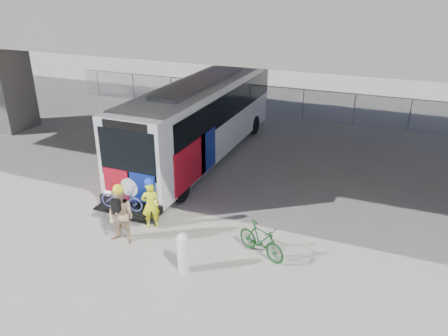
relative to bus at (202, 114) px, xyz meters
The scene contains 8 objects.
ground 5.04m from the bus, 64.12° to the right, with size 160.00×160.00×0.00m, color #9E9991.
bus is the anchor object (origin of this frame).
overpass 4.87m from the bus, ahead, with size 40.00×16.00×7.95m.
chainlink_fence 8.16m from the bus, 75.76° to the left, with size 30.00×0.06×30.00m.
bollard 9.02m from the bus, 68.57° to the right, with size 0.33×0.33×1.27m.
cyclist_hivis 6.71m from the bus, 80.39° to the right, with size 0.73×0.68×1.83m.
cyclist_tan 7.81m from the bus, 84.50° to the right, with size 0.93×0.73×2.07m.
bike_parked 8.56m from the bus, 52.75° to the right, with size 0.51×1.80×1.08m, color #16451C.
Camera 1 is at (6.36, -13.46, 7.87)m, focal length 35.00 mm.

